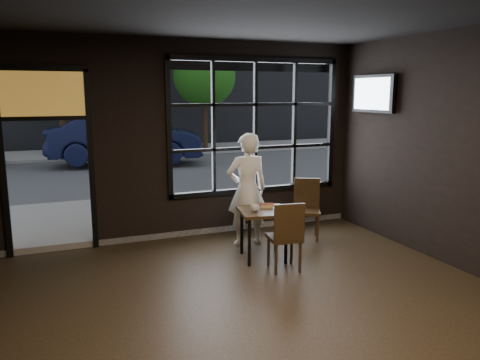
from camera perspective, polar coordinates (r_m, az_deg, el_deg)
name	(u,v)px	position (r m, az deg, el deg)	size (l,w,h in m)	color
floor	(285,335)	(4.91, 5.50, -18.29)	(6.00, 7.00, 0.02)	black
window_frame	(255,126)	(8.00, 1.87, 6.57)	(3.06, 0.12, 2.28)	black
stained_transom	(43,93)	(7.31, -22.91, 9.69)	(1.20, 0.06, 0.70)	orange
street_asphalt	(91,135)	(27.98, -17.72, 5.19)	(60.00, 41.00, 0.04)	#545456
cafe_table	(263,234)	(6.75, 2.85, -6.61)	(0.67, 0.67, 0.73)	black
chair_near	(284,235)	(6.34, 5.43, -6.73)	(0.41, 0.41, 0.95)	black
chair_window	(307,210)	(7.70, 8.15, -3.60)	(0.42, 0.42, 0.98)	black
man	(247,190)	(7.25, 0.86, -1.18)	(0.64, 0.42, 1.76)	white
hotdog	(267,206)	(6.77, 3.29, -3.16)	(0.20, 0.08, 0.06)	tan
cup	(255,208)	(6.56, 1.82, -3.44)	(0.12, 0.12, 0.10)	silver
tv	(374,94)	(8.10, 15.98, 10.08)	(0.12, 1.04, 0.61)	black
navy_car	(127,138)	(15.81, -13.67, 4.99)	(1.70, 4.88, 1.61)	black
tree_left	(59,68)	(19.28, -21.24, 12.66)	(2.74, 2.74, 4.68)	#332114
tree_right	(204,76)	(19.35, -4.36, 12.51)	(2.52, 2.52, 4.29)	#332114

